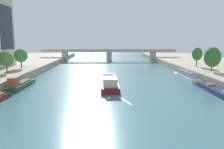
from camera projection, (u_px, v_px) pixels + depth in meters
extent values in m
cube|color=maroon|center=(109.00, 82.00, 56.10)|extent=(4.50, 21.81, 1.19)
cube|color=maroon|center=(108.00, 75.00, 67.14)|extent=(3.86, 1.33, 0.96)
cube|color=maroon|center=(109.00, 80.00, 56.00)|extent=(4.58, 21.81, 0.06)
cube|color=beige|center=(110.00, 82.00, 48.57)|extent=(3.12, 4.41, 1.77)
cube|color=black|center=(110.00, 79.00, 50.68)|extent=(2.42, 0.08, 0.49)
cube|color=brown|center=(109.00, 78.00, 58.11)|extent=(3.39, 11.36, 0.36)
cylinder|color=#232328|center=(113.00, 82.00, 49.51)|extent=(0.07, 0.07, 1.10)
cube|color=silver|center=(125.00, 101.00, 41.33)|extent=(2.12, 5.84, 0.03)
cube|color=silver|center=(106.00, 101.00, 41.16)|extent=(1.88, 5.89, 0.03)
cube|color=maroon|center=(6.00, 94.00, 44.47)|extent=(1.81, 1.22, 0.82)
cube|color=#235633|center=(21.00, 85.00, 52.69)|extent=(2.48, 12.33, 0.98)
cube|color=#235633|center=(31.00, 80.00, 59.10)|extent=(2.26, 1.23, 0.85)
cube|color=#235633|center=(21.00, 83.00, 52.61)|extent=(2.52, 12.33, 0.06)
cube|color=#9E5133|center=(14.00, 82.00, 48.31)|extent=(1.79, 2.48, 2.12)
cube|color=black|center=(16.00, 80.00, 49.48)|extent=(1.42, 0.04, 0.59)
cube|color=brown|center=(23.00, 81.00, 53.79)|extent=(1.90, 6.42, 0.36)
cylinder|color=#232328|center=(16.00, 84.00, 48.88)|extent=(0.07, 0.07, 1.10)
cube|color=#1E284C|center=(217.00, 91.00, 47.10)|extent=(3.29, 14.58, 0.96)
cube|color=#1E284C|center=(202.00, 84.00, 54.59)|extent=(2.75, 1.29, 0.84)
cube|color=#1E284C|center=(217.00, 89.00, 47.02)|extent=(3.34, 14.58, 0.06)
cube|color=tan|center=(210.00, 85.00, 50.13)|extent=(1.46, 0.94, 0.40)
cube|color=silver|center=(186.00, 77.00, 64.35)|extent=(3.15, 15.54, 0.92)
cube|color=silver|center=(176.00, 73.00, 72.30)|extent=(2.57, 1.28, 0.82)
cube|color=silver|center=(186.00, 76.00, 64.27)|extent=(3.21, 15.54, 0.06)
cube|color=#9EBCD6|center=(187.00, 74.00, 63.40)|extent=(2.50, 9.96, 1.30)
cube|color=#4C4C51|center=(187.00, 71.00, 63.30)|extent=(2.67, 10.26, 0.08)
cylinder|color=#232328|center=(194.00, 76.00, 59.63)|extent=(0.07, 0.07, 1.10)
cylinder|color=brown|center=(7.00, 68.00, 61.27)|extent=(0.29, 0.29, 2.70)
ellipsoid|color=#4C8942|center=(6.00, 59.00, 60.88)|extent=(3.96, 3.96, 4.20)
cylinder|color=brown|center=(21.00, 64.00, 71.19)|extent=(0.37, 0.37, 2.86)
ellipsoid|color=#4C8942|center=(21.00, 56.00, 70.78)|extent=(4.18, 4.18, 4.31)
cylinder|color=brown|center=(212.00, 67.00, 63.42)|extent=(0.27, 0.27, 2.55)
ellipsoid|color=#336B2D|center=(212.00, 57.00, 62.97)|extent=(4.68, 4.68, 5.76)
cylinder|color=brown|center=(197.00, 62.00, 75.86)|extent=(0.37, 0.37, 3.00)
ellipsoid|color=#336B2D|center=(197.00, 54.00, 75.44)|extent=(3.49, 3.49, 4.42)
cube|color=#232833|center=(7.00, 28.00, 72.05)|extent=(0.04, 9.55, 14.15)
cube|color=#ADA899|center=(109.00, 51.00, 118.94)|extent=(71.50, 4.40, 0.60)
cube|color=#ADA899|center=(109.00, 50.00, 116.85)|extent=(71.50, 0.30, 0.90)
cube|color=#ADA899|center=(109.00, 50.00, 120.80)|extent=(71.50, 0.30, 0.90)
cube|color=#ADA899|center=(65.00, 56.00, 118.74)|extent=(2.80, 3.60, 4.85)
cube|color=#ADA899|center=(109.00, 56.00, 119.36)|extent=(2.80, 3.60, 4.85)
cube|color=#ADA899|center=(153.00, 56.00, 119.99)|extent=(2.80, 3.60, 4.85)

